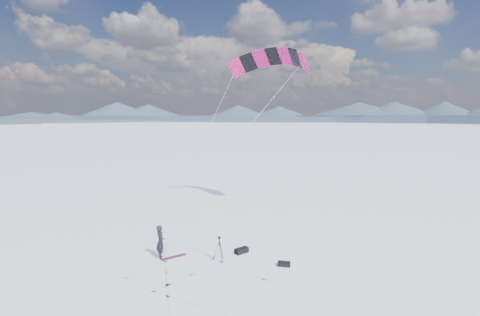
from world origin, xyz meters
TOP-DOWN VIEW (x-y plane):
  - ground at (0.00, 0.00)m, footprint 1800.00×1800.00m
  - horizon_hills at (0.00, -0.00)m, footprint 704.84×706.81m
  - snow_tracks at (-0.56, -0.72)m, footprint 17.62×14.39m
  - snowkiter at (-1.46, 2.40)m, footprint 0.55×0.73m
  - snowboard at (-0.87, 2.10)m, footprint 1.41×0.27m
  - tripod at (0.95, 0.34)m, footprint 0.64×0.58m
  - gear_bag_a at (2.47, 0.53)m, footprint 0.79×0.41m
  - gear_bag_b at (3.32, -2.04)m, footprint 0.66×0.66m
  - power_kite at (9.13, 6.41)m, footprint 12.14×7.14m

SIDE VIEW (x-z plane):
  - ground at x=0.00m, z-range 0.00..0.00m
  - snowkiter at x=-1.46m, z-range -0.90..0.90m
  - snow_tracks at x=-0.56m, z-range 0.00..0.01m
  - snowboard at x=-0.87m, z-range 0.00..0.04m
  - gear_bag_b at x=3.32m, z-range -0.02..0.27m
  - gear_bag_a at x=2.47m, z-range -0.02..0.33m
  - tripod at x=0.95m, z-range 0.19..1.51m
  - horizon_hills at x=0.00m, z-range -1.09..6.91m
  - power_kite at x=9.13m, z-range 5.98..17.22m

